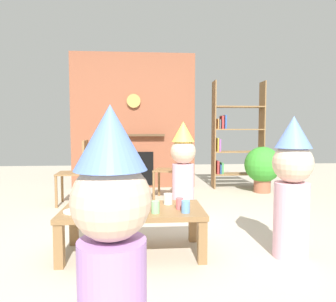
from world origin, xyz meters
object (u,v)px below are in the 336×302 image
object	(u,v)px
paper_cup_far_left	(180,203)
coffee_table	(133,215)
dining_chair_right	(174,166)
dining_chair_left	(79,168)
paper_plate_front	(97,205)
potted_plant_tall	(263,166)
birthday_cake_slice	(121,199)
paper_plate_rear	(76,211)
dining_chair_middle	(119,169)
bookshelf	(234,139)
paper_cup_far_right	(109,203)
child_in_pink	(292,184)
paper_cup_near_left	(186,207)
child_with_cone_hat	(112,242)
paper_cup_near_right	(168,199)
paper_cup_center	(155,207)
child_by_the_chairs	(183,165)

from	to	relation	value
paper_cup_far_left	coffee_table	bearing A→B (deg)	173.75
dining_chair_right	dining_chair_left	bearing A→B (deg)	22.65
paper_plate_front	potted_plant_tall	bearing A→B (deg)	42.84
dining_chair_left	birthday_cake_slice	bearing A→B (deg)	111.54
paper_plate_front	paper_plate_rear	bearing A→B (deg)	-124.61
dining_chair_left	dining_chair_middle	world-z (taller)	same
bookshelf	paper_cup_far_left	bearing A→B (deg)	-114.87
dining_chair_left	paper_plate_front	bearing A→B (deg)	104.25
paper_cup_far_right	dining_chair_left	world-z (taller)	dining_chair_left
bookshelf	coffee_table	xyz separation A→B (m)	(-1.69, -2.76, -0.56)
potted_plant_tall	dining_chair_left	bearing A→B (deg)	-168.66
paper_plate_front	dining_chair_middle	bearing A→B (deg)	87.67
paper_plate_rear	birthday_cake_slice	distance (m)	0.43
paper_cup_far_left	dining_chair_right	distance (m)	1.99
birthday_cake_slice	child_in_pink	xyz separation A→B (m)	(1.41, -0.37, 0.19)
birthday_cake_slice	dining_chair_left	distance (m)	1.72
paper_plate_front	potted_plant_tall	world-z (taller)	potted_plant_tall
dining_chair_left	dining_chair_middle	distance (m)	0.58
paper_cup_near_left	child_with_cone_hat	bearing A→B (deg)	-111.14
potted_plant_tall	paper_cup_near_right	bearing A→B (deg)	-128.40
child_with_cone_hat	child_in_pink	world-z (taller)	child_in_pink
paper_cup_far_right	dining_chair_middle	xyz separation A→B (m)	(-0.06, 1.63, 0.08)
paper_cup_center	child_with_cone_hat	xyz separation A→B (m)	(-0.21, -1.18, 0.17)
child_with_cone_hat	potted_plant_tall	size ratio (longest dim) A/B	1.50
potted_plant_tall	child_by_the_chairs	bearing A→B (deg)	-143.51
paper_cup_center	child_in_pink	xyz separation A→B (m)	(1.11, -0.03, 0.18)
paper_cup_far_right	dining_chair_right	distance (m)	2.07
child_in_pink	dining_chair_middle	size ratio (longest dim) A/B	1.29
paper_cup_far_right	child_by_the_chairs	xyz separation A→B (m)	(0.78, 1.24, 0.17)
paper_cup_far_right	paper_cup_near_right	bearing A→B (deg)	13.37
child_with_cone_hat	potted_plant_tall	xyz separation A→B (m)	(2.08, 3.66, -0.16)
coffee_table	dining_chair_middle	distance (m)	1.66
paper_cup_near_left	paper_cup_center	size ratio (longest dim) A/B	1.02
paper_plate_front	child_in_pink	world-z (taller)	child_in_pink
paper_plate_front	paper_cup_near_right	bearing A→B (deg)	-0.21
paper_cup_near_right	paper_cup_far_left	distance (m)	0.19
dining_chair_right	potted_plant_tall	bearing A→B (deg)	-150.67
paper_cup_center	paper_plate_rear	world-z (taller)	paper_cup_center
child_by_the_chairs	dining_chair_right	world-z (taller)	child_by_the_chairs
child_in_pink	paper_cup_near_left	bearing A→B (deg)	6.35
dining_chair_right	potted_plant_tall	world-z (taller)	dining_chair_right
bookshelf	paper_plate_rear	size ratio (longest dim) A/B	9.43
paper_cup_near_left	paper_cup_center	bearing A→B (deg)	178.78
paper_cup_center	paper_cup_far_right	xyz separation A→B (m)	(-0.39, 0.15, 0.00)
coffee_table	birthday_cake_slice	distance (m)	0.24
paper_cup_near_right	paper_plate_front	distance (m)	0.63
paper_cup_far_right	potted_plant_tall	bearing A→B (deg)	45.86
paper_cup_far_left	potted_plant_tall	xyz separation A→B (m)	(1.66, 2.37, 0.01)
birthday_cake_slice	paper_cup_near_right	bearing A→B (deg)	-8.78
coffee_table	child_by_the_chairs	bearing A→B (deg)	64.91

